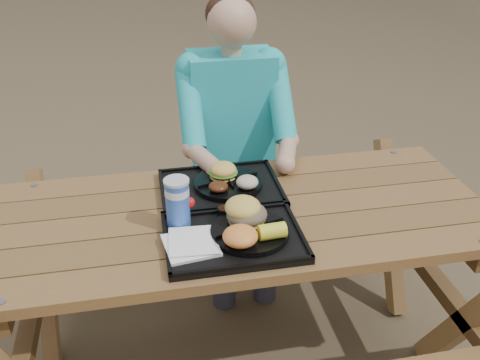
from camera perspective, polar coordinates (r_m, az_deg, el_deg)
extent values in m
plane|color=#999999|center=(2.41, 0.00, -18.55)|extent=(60.00, 60.00, 0.00)
cube|color=black|center=(1.77, -0.74, -6.17)|extent=(0.45, 0.35, 0.02)
cube|color=black|center=(2.03, -2.07, -1.07)|extent=(0.45, 0.35, 0.02)
cylinder|color=black|center=(1.76, 1.05, -5.53)|extent=(0.26, 0.26, 0.02)
cylinder|color=black|center=(2.03, -1.29, -0.36)|extent=(0.26, 0.26, 0.02)
cube|color=white|center=(1.72, -5.27, -6.83)|extent=(0.18, 0.18, 0.02)
cylinder|color=#1847B4|center=(1.79, -6.66, -2.53)|extent=(0.08, 0.08, 0.16)
cylinder|color=black|center=(1.86, -1.69, -3.38)|extent=(0.05, 0.05, 0.03)
cylinder|color=gold|center=(1.87, -0.03, -3.01)|extent=(0.06, 0.06, 0.03)
ellipsoid|color=#FD9B42|center=(1.68, 0.04, -6.00)|extent=(0.11, 0.11, 0.06)
cube|color=black|center=(2.01, -7.17, -1.15)|extent=(0.05, 0.18, 0.01)
ellipsoid|color=#502410|center=(1.96, -2.33, -0.71)|extent=(0.07, 0.07, 0.03)
ellipsoid|color=beige|center=(1.98, 0.78, -0.22)|extent=(0.08, 0.08, 0.05)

